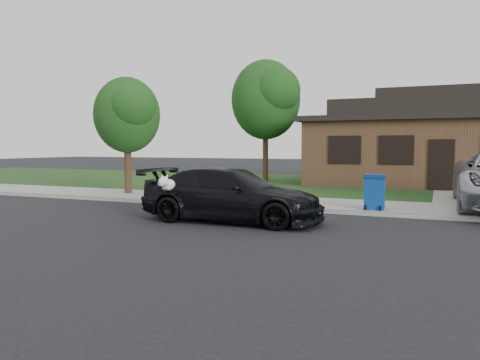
% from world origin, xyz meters
% --- Properties ---
extents(ground, '(120.00, 120.00, 0.00)m').
position_xyz_m(ground, '(0.00, 0.00, 0.00)').
color(ground, black).
rests_on(ground, ground).
extents(sidewalk, '(60.00, 3.00, 0.12)m').
position_xyz_m(sidewalk, '(0.00, 5.00, 0.06)').
color(sidewalk, gray).
rests_on(sidewalk, ground).
extents(curb, '(60.00, 0.12, 0.12)m').
position_xyz_m(curb, '(0.00, 3.50, 0.06)').
color(curb, gray).
rests_on(curb, ground).
extents(lawn, '(60.00, 13.00, 0.13)m').
position_xyz_m(lawn, '(0.00, 13.00, 0.07)').
color(lawn, '#193814').
rests_on(lawn, ground).
extents(sedan, '(4.90, 2.28, 1.42)m').
position_xyz_m(sedan, '(-1.11, 1.03, 0.71)').
color(sedan, black).
rests_on(sedan, ground).
extents(recycling_bin, '(0.65, 0.69, 1.04)m').
position_xyz_m(recycling_bin, '(2.18, 4.09, 0.65)').
color(recycling_bin, navy).
rests_on(recycling_bin, sidewalk).
extents(house, '(12.60, 8.60, 4.65)m').
position_xyz_m(house, '(4.00, 15.00, 2.13)').
color(house, '#422B1C').
rests_on(house, ground).
extents(tree_0, '(3.78, 3.60, 6.34)m').
position_xyz_m(tree_0, '(-4.34, 12.88, 4.48)').
color(tree_0, '#332114').
rests_on(tree_0, ground).
extents(tree_2, '(2.73, 2.60, 4.59)m').
position_xyz_m(tree_2, '(-7.38, 5.11, 3.27)').
color(tree_2, '#332114').
rests_on(tree_2, ground).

